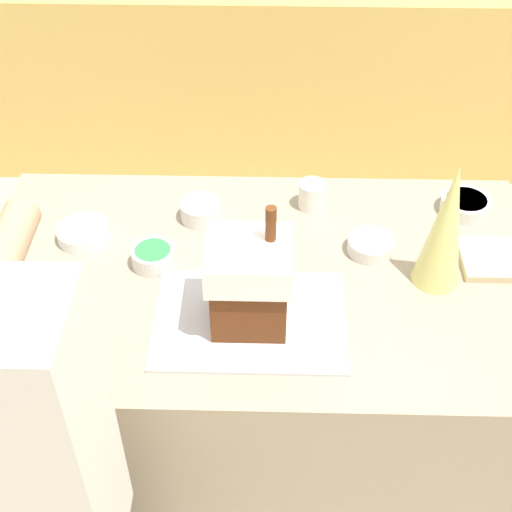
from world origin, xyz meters
The scene contains 13 objects.
ground_plane centered at (0.00, 0.00, 0.00)m, with size 12.00×12.00×0.00m, color #C6B28E.
back_cabinet_block centered at (0.00, 1.98, 0.46)m, with size 6.00×0.60×0.92m.
kitchen_island centered at (0.00, 0.00, 0.46)m, with size 1.44×0.83×0.92m.
baking_tray centered at (-0.02, -0.16, 0.93)m, with size 0.45×0.32×0.01m.
gingerbread_house centered at (-0.02, -0.16, 1.05)m, with size 0.19×0.17×0.31m.
decorative_tree centered at (0.43, -0.01, 1.09)m, with size 0.12×0.12×0.34m.
candy_bowl_center_rear centered at (0.28, 0.09, 0.95)m, with size 0.12×0.12×0.04m.
candy_bowl_far_left centered at (-0.17, 0.22, 0.95)m, with size 0.11×0.11×0.05m.
candy_bowl_near_tray_left centered at (-0.27, 0.03, 0.95)m, with size 0.11×0.11×0.05m.
candy_bowl_beside_tree centered at (0.56, 0.27, 0.95)m, with size 0.14×0.14×0.04m.
candy_bowl_behind_tray centered at (-0.47, 0.13, 0.94)m, with size 0.14×0.14×0.04m.
cookbook centered at (0.60, 0.06, 0.93)m, with size 0.18×0.16×0.02m.
mug centered at (0.14, 0.28, 0.96)m, with size 0.07×0.07×0.08m.
Camera 1 is at (0.02, -1.30, 2.15)m, focal length 50.00 mm.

